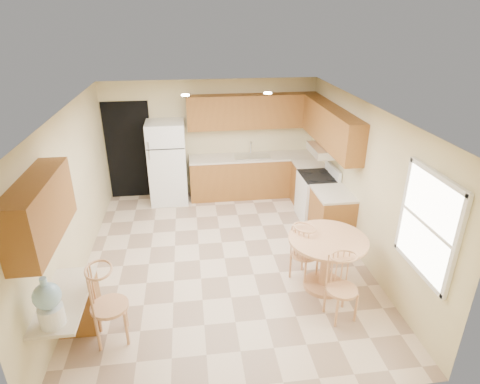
{
  "coord_description": "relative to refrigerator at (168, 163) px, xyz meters",
  "views": [
    {
      "loc": [
        -0.48,
        -5.61,
        3.78
      ],
      "look_at": [
        0.3,
        0.3,
        1.06
      ],
      "focal_mm": 30.0,
      "sensor_mm": 36.0,
      "label": 1
    }
  ],
  "objects": [
    {
      "name": "floor",
      "position": [
        0.95,
        -2.4,
        -0.87
      ],
      "size": [
        5.5,
        5.5,
        0.0
      ],
      "primitive_type": "plane",
      "color": "beige",
      "rests_on": "ground"
    },
    {
      "name": "ceiling",
      "position": [
        0.95,
        -2.4,
        1.63
      ],
      "size": [
        4.5,
        5.5,
        0.02
      ],
      "primitive_type": "cube",
      "color": "white",
      "rests_on": "wall_back"
    },
    {
      "name": "wall_back",
      "position": [
        0.95,
        0.35,
        0.38
      ],
      "size": [
        4.5,
        0.02,
        2.5
      ],
      "primitive_type": "cube",
      "color": "beige",
      "rests_on": "floor"
    },
    {
      "name": "wall_front",
      "position": [
        0.95,
        -5.15,
        0.38
      ],
      "size": [
        4.5,
        0.02,
        2.5
      ],
      "primitive_type": "cube",
      "color": "beige",
      "rests_on": "floor"
    },
    {
      "name": "wall_left",
      "position": [
        -1.3,
        -2.4,
        0.38
      ],
      "size": [
        0.02,
        5.5,
        2.5
      ],
      "primitive_type": "cube",
      "color": "beige",
      "rests_on": "floor"
    },
    {
      "name": "wall_right",
      "position": [
        3.2,
        -2.4,
        0.38
      ],
      "size": [
        0.02,
        5.5,
        2.5
      ],
      "primitive_type": "cube",
      "color": "beige",
      "rests_on": "floor"
    },
    {
      "name": "doorway",
      "position": [
        -0.8,
        0.34,
        0.18
      ],
      "size": [
        0.9,
        0.02,
        2.1
      ],
      "primitive_type": "cube",
      "color": "black",
      "rests_on": "floor"
    },
    {
      "name": "base_cab_back",
      "position": [
        1.83,
        0.05,
        -0.44
      ],
      "size": [
        2.75,
        0.6,
        0.87
      ],
      "primitive_type": "cube",
      "color": "#935B25",
      "rests_on": "floor"
    },
    {
      "name": "counter_back",
      "position": [
        1.83,
        0.05,
        0.02
      ],
      "size": [
        2.75,
        0.63,
        0.04
      ],
      "primitive_type": "cube",
      "color": "beige",
      "rests_on": "base_cab_back"
    },
    {
      "name": "base_cab_right_a",
      "position": [
        2.9,
        -0.54,
        -0.44
      ],
      "size": [
        0.6,
        0.59,
        0.87
      ],
      "primitive_type": "cube",
      "color": "#935B25",
      "rests_on": "floor"
    },
    {
      "name": "counter_right_a",
      "position": [
        2.9,
        -0.54,
        0.02
      ],
      "size": [
        0.63,
        0.59,
        0.04
      ],
      "primitive_type": "cube",
      "color": "beige",
      "rests_on": "base_cab_right_a"
    },
    {
      "name": "base_cab_right_b",
      "position": [
        2.9,
        -2.0,
        -0.44
      ],
      "size": [
        0.6,
        0.8,
        0.87
      ],
      "primitive_type": "cube",
      "color": "#935B25",
      "rests_on": "floor"
    },
    {
      "name": "counter_right_b",
      "position": [
        2.9,
        -2.0,
        0.02
      ],
      "size": [
        0.63,
        0.8,
        0.04
      ],
      "primitive_type": "cube",
      "color": "beige",
      "rests_on": "base_cab_right_b"
    },
    {
      "name": "upper_cab_back",
      "position": [
        1.83,
        0.19,
        0.98
      ],
      "size": [
        2.75,
        0.33,
        0.7
      ],
      "primitive_type": "cube",
      "color": "#935B25",
      "rests_on": "wall_back"
    },
    {
      "name": "upper_cab_right",
      "position": [
        3.04,
        -1.19,
        0.98
      ],
      "size": [
        0.33,
        2.42,
        0.7
      ],
      "primitive_type": "cube",
      "color": "#935B25",
      "rests_on": "wall_right"
    },
    {
      "name": "upper_cab_left",
      "position": [
        -1.13,
        -4.0,
        0.98
      ],
      "size": [
        0.33,
        1.4,
        0.7
      ],
      "primitive_type": "cube",
      "color": "#935B25",
      "rests_on": "wall_left"
    },
    {
      "name": "sink",
      "position": [
        1.8,
        0.05,
        0.04
      ],
      "size": [
        0.78,
        0.44,
        0.01
      ],
      "primitive_type": "cube",
      "color": "silver",
      "rests_on": "counter_back"
    },
    {
      "name": "range_hood",
      "position": [
        2.95,
        -1.22,
        0.55
      ],
      "size": [
        0.5,
        0.76,
        0.14
      ],
      "primitive_type": "cube",
      "color": "silver",
      "rests_on": "upper_cab_right"
    },
    {
      "name": "desk_pedestal",
      "position": [
        -1.05,
        -3.72,
        -0.51
      ],
      "size": [
        0.48,
        0.42,
        0.72
      ],
      "primitive_type": "cube",
      "color": "#935B25",
      "rests_on": "floor"
    },
    {
      "name": "desk_top",
      "position": [
        -1.05,
        -4.1,
        -0.12
      ],
      "size": [
        0.5,
        1.2,
        0.04
      ],
      "primitive_type": "cube",
      "color": "beige",
      "rests_on": "desk_pedestal"
    },
    {
      "name": "window",
      "position": [
        3.18,
        -4.25,
        0.63
      ],
      "size": [
        0.06,
        1.12,
        1.3
      ],
      "color": "white",
      "rests_on": "wall_right"
    },
    {
      "name": "can_light_a",
      "position": [
        0.45,
        -1.2,
        1.61
      ],
      "size": [
        0.14,
        0.14,
        0.02
      ],
      "primitive_type": "cylinder",
      "color": "white",
      "rests_on": "ceiling"
    },
    {
      "name": "can_light_b",
      "position": [
        1.85,
        -1.2,
        1.61
      ],
      "size": [
        0.14,
        0.14,
        0.02
      ],
      "primitive_type": "cylinder",
      "color": "white",
      "rests_on": "ceiling"
    },
    {
      "name": "refrigerator",
      "position": [
        0.0,
        0.0,
        0.0
      ],
      "size": [
        0.77,
        0.75,
        1.74
      ],
      "color": "white",
      "rests_on": "floor"
    },
    {
      "name": "stove",
      "position": [
        2.88,
        -1.22,
        -0.4
      ],
      "size": [
        0.65,
        0.76,
        1.09
      ],
      "color": "white",
      "rests_on": "floor"
    },
    {
      "name": "dining_table",
      "position": [
        2.35,
        -3.33,
        -0.33
      ],
      "size": [
        1.13,
        1.13,
        0.83
      ],
      "rotation": [
        0.0,
        0.0,
        0.17
      ],
      "color": "tan",
      "rests_on": "floor"
    },
    {
      "name": "chair_table_a",
      "position": [
        2.1,
        -3.17,
        -0.32
      ],
      "size": [
        0.4,
        0.51,
        0.91
      ],
      "rotation": [
        0.0,
        0.0,
        -0.96
      ],
      "color": "tan",
      "rests_on": "floor"
    },
    {
      "name": "chair_table_b",
      "position": [
        2.35,
        -4.07,
        -0.3
      ],
      "size": [
        0.41,
        0.43,
        0.93
      ],
      "rotation": [
        0.0,
        0.0,
        3.35
      ],
      "color": "tan",
      "rests_on": "floor"
    },
    {
      "name": "chair_desk",
      "position": [
        -0.6,
        -4.08,
        -0.24
      ],
      "size": [
        0.46,
        0.6,
        1.04
      ],
      "rotation": [
        0.0,
        0.0,
        -1.41
      ],
      "color": "tan",
      "rests_on": "floor"
    },
    {
      "name": "water_crock",
      "position": [
        -1.05,
        -4.52,
        0.16
      ],
      "size": [
        0.28,
        0.28,
        0.58
      ],
      "color": "white",
      "rests_on": "desk_top"
    }
  ]
}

